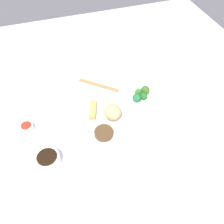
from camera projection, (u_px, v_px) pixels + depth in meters
tabletop at (98, 129)px, 1.16m from camera, size 2.20×2.20×0.02m
main_plate at (98, 124)px, 1.15m from camera, size 0.29×0.29×0.02m
rice_scoop at (113, 112)px, 1.13m from camera, size 0.08×0.08×0.08m
spring_roll at (92, 110)px, 1.18m from camera, size 0.12×0.06×0.02m
crab_rangoon_wonton at (83, 127)px, 1.12m from camera, size 0.09×0.10×0.01m
stir_fry_heap at (104, 133)px, 1.09m from camera, size 0.09×0.09×0.02m
broccoli_plate at (141, 99)px, 1.26m from camera, size 0.19×0.19×0.01m
broccoli_floret_0 at (144, 96)px, 1.24m from camera, size 0.04×0.04×0.04m
broccoli_floret_1 at (138, 92)px, 1.26m from camera, size 0.04×0.04×0.04m
broccoli_floret_3 at (145, 90)px, 1.26m from camera, size 0.05×0.05×0.05m
broccoli_floret_6 at (137, 98)px, 1.23m from camera, size 0.04×0.04×0.04m
soy_sauce_bowl at (48, 160)px, 1.01m from camera, size 0.10×0.10×0.04m
soy_sauce_bowl_liquid at (47, 157)px, 0.99m from camera, size 0.08×0.08×0.00m
sauce_ramekin_sweet_and_sour at (27, 127)px, 1.13m from camera, size 0.06×0.06×0.03m
sauce_ramekin_sweet_and_sour_liquid at (26, 125)px, 1.12m from camera, size 0.05×0.05×0.00m
teacup at (167, 134)px, 1.09m from camera, size 0.07×0.07×0.06m
chopsticks_pair at (99, 85)px, 1.33m from camera, size 0.17×0.20×0.01m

